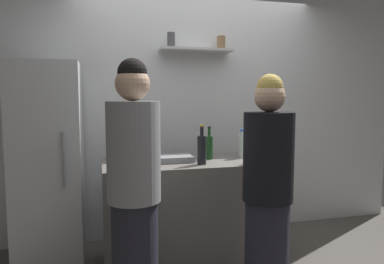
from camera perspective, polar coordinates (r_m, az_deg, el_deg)
The scene contains 12 objects.
back_wall_assembly at distance 3.86m, azimuth 0.71°, elevation 3.16°, with size 4.80×0.32×2.60m.
refrigerator at distance 3.41m, azimuth -21.73°, elevation -4.71°, with size 0.57×0.67×1.76m.
counter at distance 3.24m, azimuth -0.00°, elevation -12.57°, with size 1.52×0.70×0.92m, color #66605B.
baking_pan at distance 3.08m, azimuth -3.19°, elevation -4.24°, with size 0.34×0.24×0.05m, color gray.
utensil_holder at distance 3.00m, azimuth 9.58°, elevation -3.98°, with size 0.10×0.10×0.21m.
wine_bottle_dark_glass at distance 2.94m, azimuth 1.57°, elevation -2.71°, with size 0.07×0.07×0.33m.
wine_bottle_pale_glass at distance 3.22m, azimuth -8.50°, elevation -2.00°, with size 0.07×0.07×0.34m.
wine_bottle_green_glass at distance 3.19m, azimuth 2.74°, elevation -2.33°, with size 0.06×0.06×0.29m.
wine_bottle_amber_glass at distance 3.22m, azimuth -11.44°, elevation -2.21°, with size 0.07×0.07×0.33m.
water_bottle_plastic at distance 3.30m, azimuth 8.01°, elevation -2.08°, with size 0.08×0.08×0.26m.
person_grey_hoodie at distance 2.36m, azimuth -9.15°, elevation -9.69°, with size 0.34×0.34×1.71m.
person_blonde at distance 2.54m, azimuth 11.90°, elevation -9.82°, with size 0.34×0.34×1.62m.
Camera 1 is at (-1.00, -2.48, 1.47)m, focal length 33.61 mm.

